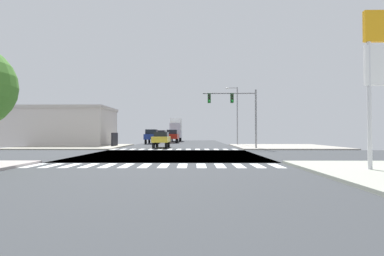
# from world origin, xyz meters

# --- Properties ---
(ground) EXTENTS (90.00, 90.00, 0.05)m
(ground) POSITION_xyz_m (0.00, 0.00, -0.03)
(ground) COLOR #36393C
(sidewalk_corner_ne) EXTENTS (12.00, 12.00, 0.14)m
(sidewalk_corner_ne) POSITION_xyz_m (13.00, 12.00, 0.07)
(sidewalk_corner_ne) COLOR #A09B91
(sidewalk_corner_ne) RESTS_ON ground
(sidewalk_corner_nw) EXTENTS (12.00, 12.00, 0.14)m
(sidewalk_corner_nw) POSITION_xyz_m (-13.00, 12.00, 0.07)
(sidewalk_corner_nw) COLOR #A5A190
(sidewalk_corner_nw) RESTS_ON ground
(crosswalk_near) EXTENTS (13.50, 2.00, 0.01)m
(crosswalk_near) POSITION_xyz_m (-0.25, -7.30, 0.00)
(crosswalk_near) COLOR white
(crosswalk_near) RESTS_ON ground
(crosswalk_far) EXTENTS (13.50, 2.00, 0.01)m
(crosswalk_far) POSITION_xyz_m (-0.25, 7.30, 0.00)
(crosswalk_far) COLOR white
(crosswalk_far) RESTS_ON ground
(traffic_signal_mast) EXTENTS (5.88, 0.55, 6.50)m
(traffic_signal_mast) POSITION_xyz_m (6.37, 7.58, 4.77)
(traffic_signal_mast) COLOR gray
(traffic_signal_mast) RESTS_ON ground
(gas_station_sign) EXTENTS (1.60, 0.20, 7.21)m
(gas_station_sign) POSITION_xyz_m (10.25, -9.70, 4.93)
(gas_station_sign) COLOR silver
(gas_station_sign) RESTS_ON ground
(street_lamp) EXTENTS (1.78, 0.32, 8.34)m
(street_lamp) POSITION_xyz_m (7.85, 16.85, 4.97)
(street_lamp) COLOR gray
(street_lamp) RESTS_ON ground
(bank_building) EXTENTS (16.56, 7.61, 5.33)m
(bank_building) POSITION_xyz_m (-17.25, 15.56, 2.67)
(bank_building) COLOR beige
(bank_building) RESTS_ON ground
(pickup_nearside_1) EXTENTS (2.00, 5.10, 2.35)m
(pickup_nearside_1) POSITION_xyz_m (-2.00, 26.67, 1.29)
(pickup_nearside_1) COLOR black
(pickup_nearside_1) RESTS_ON ground
(pickup_farside_2) EXTENTS (2.00, 5.10, 2.35)m
(pickup_farside_2) POSITION_xyz_m (-5.00, 22.52, 1.29)
(pickup_farside_2) COLOR black
(pickup_farside_2) RESTS_ON ground
(sedan_crossing_1) EXTENTS (1.80, 4.30, 1.88)m
(sedan_crossing_1) POSITION_xyz_m (-2.00, 10.27, 1.12)
(sedan_crossing_1) COLOR black
(sedan_crossing_1) RESTS_ON ground
(box_truck_queued_1) EXTENTS (2.40, 7.20, 4.85)m
(box_truck_queued_1) POSITION_xyz_m (-2.00, 35.75, 2.56)
(box_truck_queued_1) COLOR black
(box_truck_queued_1) RESTS_ON ground
(suv_leading_1) EXTENTS (1.96, 4.60, 2.34)m
(suv_leading_1) POSITION_xyz_m (-5.00, 35.10, 1.39)
(suv_leading_1) COLOR black
(suv_leading_1) RESTS_ON ground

